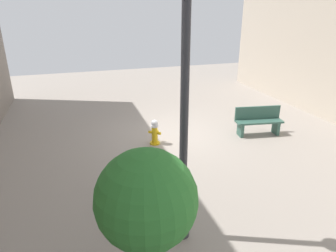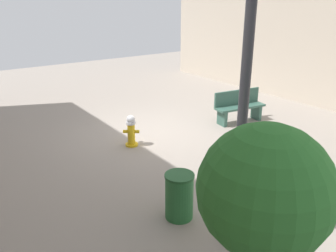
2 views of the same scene
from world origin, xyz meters
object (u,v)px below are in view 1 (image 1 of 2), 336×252
object	(u,v)px
planter_tree	(147,214)
trash_bin	(154,191)
bench_near	(258,120)
street_lamp	(185,93)
fire_hydrant	(155,132)

from	to	relation	value
planter_tree	trash_bin	distance (m)	2.57
bench_near	trash_bin	bearing A→B (deg)	32.77
planter_tree	trash_bin	size ratio (longest dim) A/B	3.05
bench_near	street_lamp	xyz separation A→B (m)	(4.12, 3.84, 2.31)
bench_near	street_lamp	world-z (taller)	street_lamp
street_lamp	planter_tree	bearing A→B (deg)	51.57
planter_tree	street_lamp	bearing A→B (deg)	-128.43
bench_near	street_lamp	bearing A→B (deg)	42.92
planter_tree	trash_bin	bearing A→B (deg)	-106.80
street_lamp	fire_hydrant	bearing A→B (deg)	-98.23
trash_bin	bench_near	bearing A→B (deg)	-147.23
planter_tree	bench_near	bearing A→B (deg)	-135.25
bench_near	trash_bin	distance (m)	5.24
fire_hydrant	bench_near	world-z (taller)	bench_near
trash_bin	planter_tree	bearing A→B (deg)	73.20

